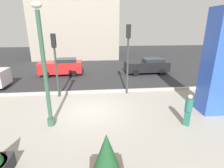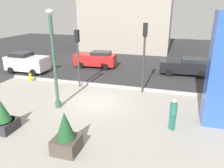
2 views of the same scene
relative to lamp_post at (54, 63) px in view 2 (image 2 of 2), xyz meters
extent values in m
plane|color=#2D2D30|center=(2.03, 5.37, -2.88)|extent=(60.00, 60.00, 0.00)
cube|color=#9E998E|center=(2.03, -0.63, -2.88)|extent=(18.00, 10.00, 0.02)
cube|color=#B7B2A8|center=(2.03, 4.49, -2.80)|extent=(18.00, 0.24, 0.16)
cylinder|color=#335642|center=(0.00, 0.00, -2.68)|extent=(0.36, 0.36, 0.40)
cylinder|color=#335642|center=(0.00, 0.00, -0.08)|extent=(0.20, 0.20, 5.59)
ellipsoid|color=silver|center=(0.00, 0.00, 2.90)|extent=(0.44, 0.44, 0.28)
cube|color=blue|center=(9.13, 0.67, 0.06)|extent=(1.25, 1.25, 5.88)
cube|color=#4C4238|center=(2.63, -3.87, -2.53)|extent=(1.09, 1.09, 0.69)
cylinder|color=#382819|center=(2.63, -3.87, -2.21)|extent=(1.04, 1.04, 0.04)
cone|color=#1E4C28|center=(2.63, -3.87, -1.57)|extent=(0.82, 0.82, 1.23)
cube|color=#2D2D33|center=(-1.29, -3.20, -2.60)|extent=(1.16, 1.16, 0.56)
cylinder|color=#382819|center=(-1.29, -3.20, -2.34)|extent=(1.10, 1.10, 0.04)
cone|color=#235B2D|center=(-1.29, -3.20, -1.73)|extent=(0.88, 0.88, 1.19)
cylinder|color=gold|center=(-4.82, 3.83, -2.60)|extent=(0.26, 0.26, 0.55)
sphere|color=gold|center=(-4.82, 3.83, -2.25)|extent=(0.24, 0.24, 0.24)
cylinder|color=gold|center=(-4.65, 3.83, -2.58)|extent=(0.12, 0.10, 0.10)
cylinder|color=#333833|center=(4.73, 4.08, -0.82)|extent=(0.14, 0.14, 4.11)
cube|color=black|center=(4.73, 4.08, 1.68)|extent=(0.28, 0.32, 0.90)
sphere|color=yellow|center=(4.73, 4.25, 1.95)|extent=(0.18, 0.18, 0.18)
cylinder|color=#333833|center=(-0.32, 3.93, -1.11)|extent=(0.14, 0.14, 3.54)
cube|color=black|center=(-0.32, 3.93, 1.11)|extent=(0.28, 0.32, 0.90)
sphere|color=green|center=(-0.32, 4.10, 0.84)|extent=(0.18, 0.18, 0.18)
cube|color=red|center=(-1.16, 9.84, -2.05)|extent=(4.35, 1.92, 1.12)
cube|color=#1E2328|center=(-0.52, 9.87, -1.33)|extent=(2.00, 1.60, 0.31)
cylinder|color=black|center=(-2.44, 8.92, -2.56)|extent=(0.65, 0.25, 0.64)
cylinder|color=black|center=(-2.52, 10.63, -2.56)|extent=(0.65, 0.25, 0.64)
cylinder|color=black|center=(0.21, 9.05, -2.56)|extent=(0.65, 0.25, 0.64)
cylinder|color=black|center=(0.12, 10.76, -2.56)|extent=(0.65, 0.25, 0.64)
cube|color=black|center=(7.84, 9.67, -2.11)|extent=(4.61, 2.04, 1.00)
cube|color=#1E2328|center=(8.52, 9.69, -1.45)|extent=(2.11, 1.71, 0.32)
cylinder|color=black|center=(6.47, 8.68, -2.56)|extent=(0.65, 0.25, 0.64)
cylinder|color=black|center=(6.39, 10.54, -2.56)|extent=(0.65, 0.25, 0.64)
cylinder|color=black|center=(9.28, 8.79, -2.56)|extent=(0.65, 0.25, 0.64)
cylinder|color=black|center=(9.21, 10.65, -2.56)|extent=(0.65, 0.25, 0.64)
cube|color=silver|center=(-6.86, 6.26, -1.97)|extent=(4.01, 1.92, 1.27)
cube|color=#1E2328|center=(-7.46, 6.26, -1.16)|extent=(1.81, 1.68, 0.36)
cylinder|color=black|center=(-5.62, 7.20, -2.56)|extent=(0.64, 0.22, 0.64)
cylinder|color=black|center=(-5.63, 5.31, -2.56)|extent=(0.64, 0.22, 0.64)
cylinder|color=black|center=(-8.09, 7.22, -2.56)|extent=(0.64, 0.22, 0.64)
cylinder|color=black|center=(-8.10, 5.32, -2.56)|extent=(0.64, 0.22, 0.64)
cube|color=#236656|center=(6.99, -0.71, -2.45)|extent=(0.34, 0.34, 0.86)
cylinder|color=#236656|center=(6.99, -0.71, -1.70)|extent=(0.51, 0.51, 0.64)
sphere|color=beige|center=(6.99, -0.71, -1.26)|extent=(0.23, 0.23, 0.23)
camera|label=1|loc=(2.36, -8.34, 2.12)|focal=28.31mm
camera|label=2|loc=(6.74, -10.88, 3.09)|focal=34.31mm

